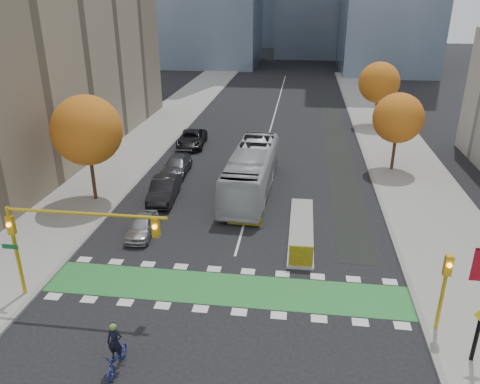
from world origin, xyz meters
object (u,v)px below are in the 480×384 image
(tree_west, at_px, (87,130))
(cyclist, at_px, (117,354))
(tree_east_far, at_px, (379,83))
(parked_car_b, at_px, (164,189))
(traffic_signal_east, at_px, (445,282))
(traffic_signal_west, at_px, (60,231))
(parked_car_a, at_px, (142,226))
(parked_car_d, at_px, (192,139))
(tree_east_near, at_px, (398,118))
(parked_car_c, at_px, (177,165))
(bus, at_px, (251,171))
(hazard_board, at_px, (301,256))

(tree_west, bearing_deg, cyclist, -63.68)
(tree_east_far, bearing_deg, parked_car_b, -127.33)
(traffic_signal_east, height_order, cyclist, traffic_signal_east)
(traffic_signal_west, distance_m, cyclist, 6.97)
(parked_car_a, bearing_deg, parked_car_d, 90.99)
(traffic_signal_west, xyz_separation_m, cyclist, (4.30, -4.42, -3.25))
(tree_east_near, relative_size, parked_car_d, 1.22)
(parked_car_a, relative_size, parked_car_b, 0.75)
(traffic_signal_east, bearing_deg, parked_car_c, 132.79)
(tree_east_near, height_order, bus, tree_east_near)
(parked_car_d, bearing_deg, bus, -60.59)
(tree_east_far, bearing_deg, parked_car_d, -151.34)
(hazard_board, relative_size, tree_east_far, 0.18)
(tree_east_far, height_order, parked_car_c, tree_east_far)
(parked_car_a, distance_m, parked_car_b, 5.91)
(parked_car_c, bearing_deg, parked_car_b, -86.75)
(traffic_signal_east, bearing_deg, hazard_board, 144.08)
(hazard_board, height_order, parked_car_c, parked_car_c)
(tree_west, relative_size, parked_car_a, 2.09)
(parked_car_b, distance_m, parked_car_c, 5.84)
(hazard_board, height_order, cyclist, cyclist)
(tree_east_far, height_order, bus, tree_east_far)
(hazard_board, xyz_separation_m, bus, (-4.15, 11.05, 1.01))
(parked_car_b, bearing_deg, parked_car_a, -92.47)
(tree_west, height_order, parked_car_a, tree_west)
(parked_car_c, xyz_separation_m, parked_car_d, (-0.54, 8.28, 0.05))
(hazard_board, bearing_deg, cyclist, -129.87)
(traffic_signal_west, bearing_deg, hazard_board, 21.55)
(tree_east_far, relative_size, parked_car_d, 1.32)
(tree_east_near, relative_size, traffic_signal_west, 0.83)
(traffic_signal_west, xyz_separation_m, parked_car_d, (0.16, 27.43, -3.23))
(bus, xyz_separation_m, parked_car_b, (-6.55, -2.42, -0.95))
(parked_car_a, bearing_deg, parked_car_c, 90.92)
(hazard_board, height_order, traffic_signal_east, traffic_signal_east)
(bus, bearing_deg, traffic_signal_east, -53.72)
(hazard_board, xyz_separation_m, tree_east_far, (8.50, 33.80, 4.44))
(tree_west, distance_m, cyclist, 19.50)
(bus, bearing_deg, parked_car_d, 125.38)
(tree_east_far, xyz_separation_m, traffic_signal_west, (-20.43, -38.51, -1.21))
(parked_car_c, bearing_deg, parked_car_a, -88.39)
(traffic_signal_west, bearing_deg, tree_east_far, 62.05)
(bus, xyz_separation_m, parked_car_d, (-7.62, 11.67, -1.00))
(hazard_board, relative_size, cyclist, 0.59)
(parked_car_d, bearing_deg, parked_car_c, -90.01)
(tree_east_far, height_order, parked_car_a, tree_east_far)
(parked_car_a, bearing_deg, traffic_signal_east, -26.25)
(tree_west, bearing_deg, traffic_signal_east, -29.07)
(tree_east_far, distance_m, traffic_signal_east, 38.64)
(bus, bearing_deg, tree_east_far, 63.17)
(traffic_signal_east, relative_size, parked_car_a, 1.04)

